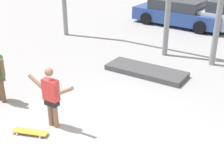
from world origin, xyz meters
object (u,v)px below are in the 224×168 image
at_px(parked_car_blue, 179,13).
at_px(manual_pad, 146,71).
at_px(skateboard, 30,132).
at_px(skateboarder, 51,95).

bearing_deg(parked_car_blue, manual_pad, -74.11).
relative_size(manual_pad, parked_car_blue, 0.57).
xyz_separation_m(manual_pad, parked_car_blue, (-1.38, 6.29, 0.53)).
bearing_deg(parked_car_blue, skateboard, -82.78).
relative_size(skateboarder, parked_car_blue, 0.33).
bearing_deg(skateboard, parked_car_blue, 74.05).
relative_size(skateboard, manual_pad, 0.32).
height_order(skateboarder, manual_pad, skateboarder).
relative_size(skateboarder, manual_pad, 0.57).
distance_m(manual_pad, parked_car_blue, 6.46).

